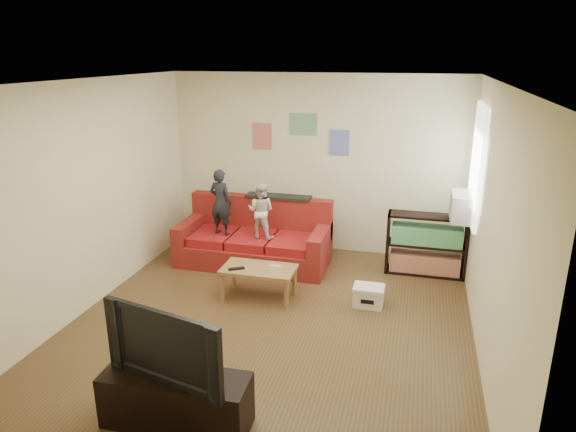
% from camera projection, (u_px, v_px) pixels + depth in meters
% --- Properties ---
extents(room_shell, '(4.52, 5.02, 2.72)m').
position_uv_depth(room_shell, '(269.00, 211.00, 5.51)').
color(room_shell, brown).
rests_on(room_shell, ground).
extents(sofa, '(2.17, 1.00, 0.96)m').
position_uv_depth(sofa, '(255.00, 241.00, 7.57)').
color(sofa, maroon).
rests_on(sofa, ground).
extents(child_a, '(0.39, 0.30, 0.96)m').
position_uv_depth(child_a, '(221.00, 202.00, 7.33)').
color(child_a, black).
rests_on(child_a, sofa).
extents(child_b, '(0.41, 0.33, 0.80)m').
position_uv_depth(child_b, '(261.00, 211.00, 7.21)').
color(child_b, silver).
rests_on(child_b, sofa).
extents(coffee_table, '(0.92, 0.50, 0.41)m').
position_uv_depth(coffee_table, '(259.00, 272.00, 6.42)').
color(coffee_table, olive).
rests_on(coffee_table, ground).
extents(remote, '(0.20, 0.15, 0.02)m').
position_uv_depth(remote, '(236.00, 269.00, 6.35)').
color(remote, black).
rests_on(remote, coffee_table).
extents(game_controller, '(0.14, 0.05, 0.03)m').
position_uv_depth(game_controller, '(275.00, 267.00, 6.40)').
color(game_controller, silver).
rests_on(game_controller, coffee_table).
extents(bookshelf, '(1.08, 0.32, 0.86)m').
position_uv_depth(bookshelf, '(426.00, 248.00, 7.14)').
color(bookshelf, black).
rests_on(bookshelf, ground).
extents(window, '(0.04, 1.08, 1.48)m').
position_uv_depth(window, '(477.00, 165.00, 6.41)').
color(window, white).
rests_on(window, room_shell).
extents(ac_unit, '(0.28, 0.55, 0.35)m').
position_uv_depth(ac_unit, '(462.00, 207.00, 6.61)').
color(ac_unit, '#B7B2A3').
rests_on(ac_unit, window).
extents(artwork_left, '(0.30, 0.01, 0.40)m').
position_uv_depth(artwork_left, '(262.00, 136.00, 7.88)').
color(artwork_left, '#D87266').
rests_on(artwork_left, room_shell).
extents(artwork_center, '(0.42, 0.01, 0.32)m').
position_uv_depth(artwork_center, '(303.00, 124.00, 7.66)').
color(artwork_center, '#72B27F').
rests_on(artwork_center, room_shell).
extents(artwork_right, '(0.30, 0.01, 0.38)m').
position_uv_depth(artwork_right, '(339.00, 143.00, 7.61)').
color(artwork_right, '#727FCC').
rests_on(artwork_right, room_shell).
extents(file_box, '(0.37, 0.28, 0.26)m').
position_uv_depth(file_box, '(368.00, 296.00, 6.29)').
color(file_box, white).
rests_on(file_box, ground).
extents(tv_stand, '(1.25, 0.45, 0.46)m').
position_uv_depth(tv_stand, '(176.00, 400.00, 4.25)').
color(tv_stand, black).
rests_on(tv_stand, ground).
extents(television, '(1.12, 0.40, 0.64)m').
position_uv_depth(television, '(172.00, 342.00, 4.08)').
color(television, black).
rests_on(television, tv_stand).
extents(tissue, '(0.09, 0.09, 0.09)m').
position_uv_depth(tissue, '(363.00, 287.00, 6.72)').
color(tissue, white).
rests_on(tissue, ground).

